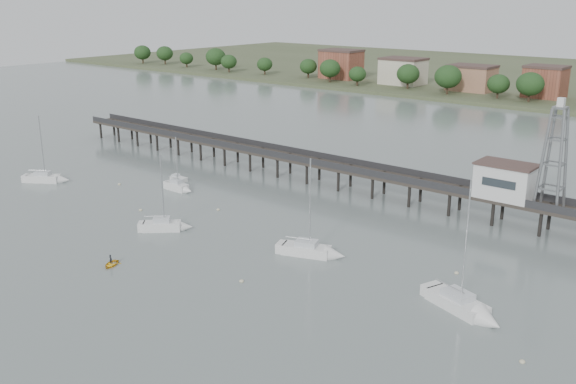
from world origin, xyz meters
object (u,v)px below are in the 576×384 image
Objects in this scene: sailboat_b at (180,188)px; sailboat_f at (169,226)px; white_tender at (178,179)px; yellow_dinghy at (111,265)px; pier at (362,171)px; sailboat_d at (469,309)px; lattice_tower at (554,158)px; sailboat_c at (316,252)px; sailboat_a at (50,179)px.

sailboat_b is 19.66m from sailboat_f.
white_tender is 38.94m from yellow_dinghy.
pier is 47.38m from yellow_dinghy.
sailboat_d is 1.33× the size of sailboat_f.
lattice_tower reaches higher than sailboat_f.
sailboat_d is (33.52, -30.42, -3.16)m from pier.
white_tender is (-63.53, 15.13, -0.22)m from sailboat_d.
pier is 32.34m from lattice_tower.
lattice_tower is at bearing 14.36° from white_tender.
sailboat_d is 1.13× the size of sailboat_c.
pier is at bearing 29.13° from sailboat_f.
sailboat_a reaches higher than yellow_dinghy.
sailboat_f is (-11.18, -33.59, -3.15)m from pier.
sailboat_a reaches higher than pier.
sailboat_a is (-79.15, -30.75, -10.46)m from lattice_tower.
sailboat_a is 58.94m from sailboat_c.
sailboat_d is at bearing -11.01° from sailboat_b.
sailboat_d is 4.53× the size of white_tender.
sailboat_d is at bearing -26.74° from sailboat_c.
sailboat_d is (81.17, 0.33, -0.01)m from sailboat_a.
sailboat_d reaches higher than pier.
sailboat_d reaches higher than yellow_dinghy.
sailboat_a reaches higher than white_tender.
white_tender is (17.64, 15.47, -0.23)m from sailboat_a.
lattice_tower is at bearing 0.00° from pier.
yellow_dinghy is (17.84, -27.24, -0.66)m from sailboat_b.
sailboat_d reaches higher than sailboat_a.
sailboat_d is at bearing -34.37° from sailboat_a.
sailboat_c is at bearing -31.73° from sailboat_a.
yellow_dinghy is (4.16, -13.12, -0.65)m from sailboat_f.
sailboat_c is at bearing -68.01° from pier.
sailboat_f is at bearing -46.31° from sailboat_b.
pier is 43.30× the size of white_tender.
sailboat_c reaches higher than white_tender.
white_tender is at bearing 101.60° from yellow_dinghy.
sailboat_a is 0.94× the size of sailboat_c.
sailboat_d reaches higher than sailboat_c.
sailboat_a is (-47.65, -30.75, -3.15)m from pier.
yellow_dinghy reaches higher than white_tender.
sailboat_f reaches higher than pier.
white_tender is at bearing 6.64° from sailboat_a.
white_tender is (-18.83, 18.31, -0.23)m from sailboat_f.
sailboat_f is (-42.68, -33.59, -10.45)m from lattice_tower.
sailboat_c is 4.00× the size of white_tender.
sailboat_d is at bearing -86.19° from lattice_tower.
sailboat_d is 43.70m from yellow_dinghy.
sailboat_c is at bearing -126.12° from lattice_tower.
lattice_tower is (31.50, 0.00, 7.31)m from pier.
sailboat_d reaches higher than sailboat_b.
sailboat_c is 43.08m from white_tender.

